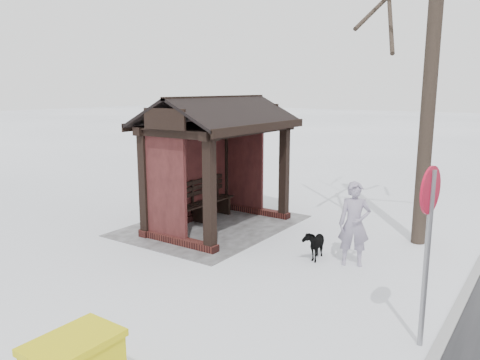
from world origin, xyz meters
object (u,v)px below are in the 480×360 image
(dog, at_px, (314,243))
(road_sign, at_px, (429,218))
(bus_shelter, at_px, (213,136))
(pedestrian, at_px, (354,224))

(dog, relative_size, road_sign, 0.30)
(road_sign, bearing_deg, bus_shelter, -108.92)
(pedestrian, distance_m, dog, 0.90)
(bus_shelter, distance_m, road_sign, 6.07)
(road_sign, bearing_deg, dog, -122.29)
(dog, xyz_separation_m, road_sign, (2.08, 2.49, 1.39))
(bus_shelter, relative_size, pedestrian, 2.27)
(road_sign, bearing_deg, pedestrian, -133.86)
(dog, bearing_deg, road_sign, -51.63)
(bus_shelter, height_order, pedestrian, bus_shelter)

